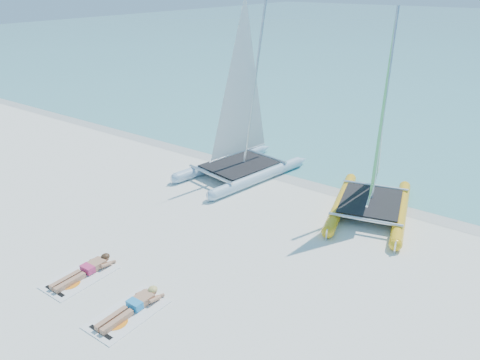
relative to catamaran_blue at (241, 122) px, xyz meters
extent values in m
plane|color=white|center=(2.77, -4.54, -2.08)|extent=(140.00, 140.00, 0.00)
cube|color=beige|center=(2.77, 0.96, -2.08)|extent=(140.00, 1.40, 0.01)
cylinder|color=#A9C7DE|center=(-1.03, 0.08, -1.88)|extent=(1.20, 4.59, 0.41)
cone|color=#A9C7DE|center=(-0.58, 2.56, -1.88)|extent=(0.48, 0.65, 0.39)
cylinder|color=#A9C7DE|center=(0.99, -0.28, -1.88)|extent=(1.20, 4.59, 0.41)
cone|color=#A9C7DE|center=(1.43, 2.21, -1.88)|extent=(0.48, 0.65, 0.39)
cube|color=black|center=(-0.02, -0.10, -1.65)|extent=(2.38, 2.83, 0.03)
cylinder|color=silver|center=(0.13, 0.70, 1.50)|extent=(0.31, 1.20, 6.32)
cylinder|color=yellow|center=(4.35, -0.39, -1.90)|extent=(1.46, 4.22, 0.38)
cone|color=yellow|center=(3.75, 1.88, -1.90)|extent=(0.49, 0.62, 0.36)
cylinder|color=yellow|center=(6.20, 0.10, -1.90)|extent=(1.46, 4.22, 0.38)
cone|color=yellow|center=(5.59, 2.37, -1.90)|extent=(0.49, 0.62, 0.36)
cube|color=black|center=(5.28, -0.15, -1.68)|extent=(2.38, 2.74, 0.03)
cylinder|color=silver|center=(5.08, 0.59, 1.25)|extent=(0.37, 1.11, 5.88)
cube|color=silver|center=(0.68, -7.94, -2.07)|extent=(1.00, 1.85, 0.02)
cube|color=tan|center=(0.68, -7.51, -1.96)|extent=(0.36, 0.55, 0.17)
cube|color=#C92F64|center=(0.68, -7.71, -1.96)|extent=(0.37, 0.22, 0.17)
cube|color=tan|center=(0.68, -8.31, -2.00)|extent=(0.31, 0.85, 0.13)
sphere|color=tan|center=(0.68, -7.14, -1.92)|extent=(0.21, 0.21, 0.21)
ellipsoid|color=#3C2616|center=(0.68, -7.13, -1.88)|extent=(0.22, 0.24, 0.15)
cube|color=silver|center=(2.75, -8.21, -2.07)|extent=(1.00, 1.85, 0.02)
cube|color=tan|center=(2.75, -7.78, -1.96)|extent=(0.36, 0.55, 0.17)
cube|color=#2589C8|center=(2.75, -7.98, -1.96)|extent=(0.37, 0.22, 0.17)
cube|color=tan|center=(2.75, -8.58, -2.00)|extent=(0.31, 0.85, 0.13)
sphere|color=tan|center=(2.75, -7.41, -1.92)|extent=(0.21, 0.21, 0.21)
ellipsoid|color=#CDB960|center=(2.75, -7.40, -1.88)|extent=(0.22, 0.24, 0.15)
camera|label=1|loc=(9.85, -13.59, 4.99)|focal=35.00mm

